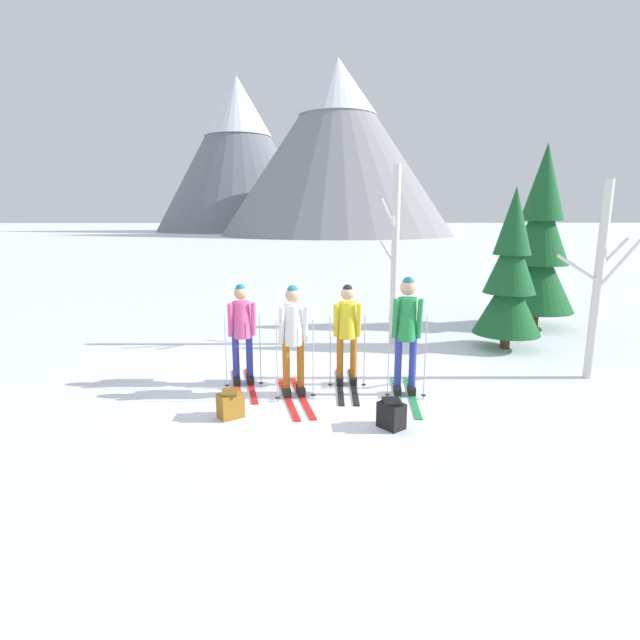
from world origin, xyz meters
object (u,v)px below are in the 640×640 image
Objects in this scene: skier_in_white at (293,335)px; pine_tree_near at (510,276)px; skier_in_pink at (242,329)px; birch_tree_slender at (599,281)px; backpack_on_snow_front at (391,414)px; pine_tree_far at (539,246)px; backpack_on_snow_beside at (230,404)px; birch_tree_tall at (395,256)px; skier_in_green at (407,331)px; skier_in_yellow at (347,330)px.

pine_tree_near is at bearing 30.69° from skier_in_white.
skier_in_pink is 5.89m from birch_tree_slender.
skier_in_white is 1.95m from backpack_on_snow_front.
pine_tree_far is 8.87m from backpack_on_snow_beside.
birch_tree_tall is at bearing 139.99° from birch_tree_slender.
birch_tree_slender reaches higher than skier_in_green.
birch_tree_tall is at bearing 79.04° from backpack_on_snow_front.
birch_tree_tall is at bearing 55.41° from skier_in_white.
birch_tree_tall reaches higher than skier_in_green.
skier_in_green reaches higher than backpack_on_snow_front.
skier_in_white is 0.99× the size of skier_in_green.
skier_in_white is at bearing -172.93° from birch_tree_slender.
pine_tree_near is 1.00× the size of birch_tree_slender.
skier_in_yellow is 6.61m from pine_tree_far.
skier_in_green reaches higher than skier_in_white.
skier_in_pink is 1.57m from backpack_on_snow_beside.
skier_in_green is at bearing 16.40° from backpack_on_snow_beside.
pine_tree_far is (5.07, 4.10, 1.09)m from skier_in_yellow.
backpack_on_snow_beside is at bearing -147.03° from pine_tree_near.
pine_tree_near is 2.37m from birch_tree_tall.
pine_tree_near is (3.54, 2.12, 0.58)m from skier_in_yellow.
pine_tree_far is at bearing 30.59° from skier_in_pink.
pine_tree_far reaches higher than skier_in_white.
skier_in_yellow is at bearing -141.07° from pine_tree_far.
pine_tree_far is at bearing 51.38° from backpack_on_snow_front.
skier_in_green is 2.81m from backpack_on_snow_beside.
backpack_on_snow_front is at bearing -76.68° from skier_in_yellow.
pine_tree_near is at bearing 21.16° from skier_in_pink.
birch_tree_tall reaches higher than skier_in_pink.
skier_in_white is 1.41m from backpack_on_snow_beside.
birch_tree_slender is at bearing 11.37° from skier_in_green.
skier_in_pink is 5.64m from pine_tree_near.
skier_in_pink is at bearing 176.69° from skier_in_yellow.
skier_in_pink is 0.53× the size of pine_tree_near.
skier_in_green is 3.25m from birch_tree_tall.
birch_tree_slender is (5.85, 0.03, 0.74)m from skier_in_pink.
backpack_on_snow_beside is at bearing -127.57° from birch_tree_tall.
skier_in_green is 6.35m from pine_tree_far.
skier_in_green is 0.42× the size of pine_tree_far.
pine_tree_far is (4.23, 4.63, 0.99)m from skier_in_green.
skier_in_green is (0.85, -0.54, 0.10)m from skier_in_yellow.
pine_tree_far is at bearing 21.76° from birch_tree_tall.
skier_in_pink is 7.93m from pine_tree_far.
pine_tree_near is 8.23× the size of backpack_on_snow_front.
skier_in_green is 3.44m from birch_tree_slender.
skier_in_green reaches higher than skier_in_pink.
skier_in_pink is at bearing 165.99° from skier_in_green.
skier_in_green is (2.54, -0.63, 0.09)m from skier_in_pink.
backpack_on_snow_front is (-0.43, -1.20, -0.83)m from skier_in_green.
pine_tree_near is 6.42m from backpack_on_snow_beside.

